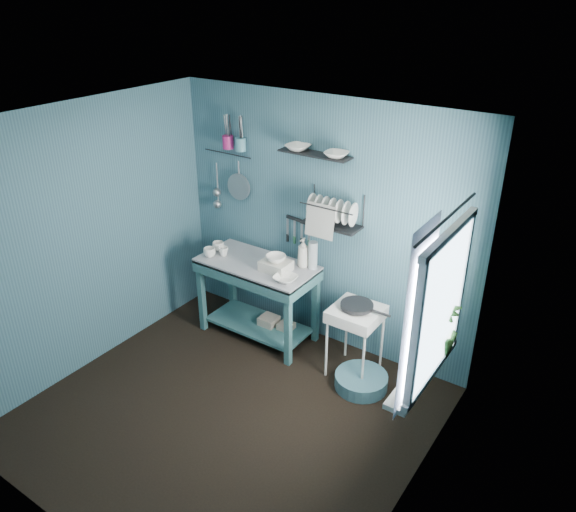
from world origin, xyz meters
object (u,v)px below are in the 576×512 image
Objects in this scene: frying_pan at (357,305)px; storage_tin_large at (269,326)px; floor_basin at (361,381)px; mug_right at (218,246)px; dish_rack at (332,210)px; soap_bottle at (303,253)px; potted_plant at (440,327)px; storage_tin_small at (286,331)px; hotplate_stand at (355,341)px; wash_tub at (276,266)px; mug_mid at (223,252)px; work_counter at (258,299)px; utensil_cup_teal at (241,144)px; water_bottle at (313,255)px; colander at (239,187)px; mug_left at (209,252)px; utensil_cup_magenta at (228,142)px.

frying_pan reaches higher than storage_tin_large.
storage_tin_large is at bearing 177.15° from frying_pan.
mug_right is at bearing 175.08° from floor_basin.
dish_rack is at bearing 11.23° from mug_right.
soap_bottle is 0.78m from frying_pan.
storage_tin_small is at bearing 164.37° from potted_plant.
hotplate_stand is 1.49× the size of potted_plant.
hotplate_stand is (0.88, 0.02, -0.54)m from wash_tub.
frying_pan is at bearing 2.22° from mug_mid.
work_counter is 2.18× the size of dish_rack.
work_counter is 0.45m from storage_tin_small.
mug_mid is at bearing 171.88° from potted_plant.
potted_plant is (1.32, -0.64, -0.43)m from dish_rack.
wash_tub is 2.15× the size of utensil_cup_teal.
water_bottle is (0.52, 0.22, 0.56)m from work_counter.
mug_mid is 0.77× the size of utensil_cup_teal.
potted_plant is at bearing -8.12° from mug_mid.
work_counter is 0.69m from mug_right.
dish_rack is 2.50× the size of storage_tin_large.
frying_pan is at bearing -19.83° from water_bottle.
soap_bottle is 1.00m from colander.
mug_left is 1.39m from dish_rack.
mug_right reaches higher than floor_basin.
storage_tin_large is (0.10, 0.05, -0.31)m from work_counter.
mug_right reaches higher than frying_pan.
mug_left is at bearing -158.20° from soap_bottle.
work_counter is at bearing -165.07° from storage_tin_small.
hotplate_stand is at bearing 5.61° from mug_left.
dish_rack is at bearing 142.07° from hotplate_stand.
utensil_cup_teal reaches higher than frying_pan.
mug_left is at bearing -165.95° from work_counter.
dish_rack is at bearing 7.84° from soap_bottle.
frying_pan is 0.63× the size of potted_plant.
mug_left is 0.17× the size of hotplate_stand.
soap_bottle reaches higher than floor_basin.
frying_pan is at bearing 155.78° from potted_plant.
colander is (-1.59, 0.32, 0.72)m from frying_pan.
soap_bottle is 0.98m from hotplate_stand.
mug_mid is 0.14× the size of hotplate_stand.
mug_right is 0.95× the size of utensil_cup_magenta.
soap_bottle is 0.58m from dish_rack.
potted_plant is (2.41, -0.69, -0.86)m from utensil_cup_teal.
dish_rack is (1.08, 0.30, 0.60)m from mug_mid.
storage_tin_small is at bearing -147.53° from water_bottle.
work_counter is 4.01× the size of soap_bottle.
utensil_cup_teal reaches higher than mug_right.
utensil_cup_teal is at bearing 153.79° from storage_tin_large.
work_counter is 2.53× the size of potted_plant.
mug_left is at bearing -179.84° from floor_basin.
utensil_cup_teal is at bearing 173.68° from soap_bottle.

